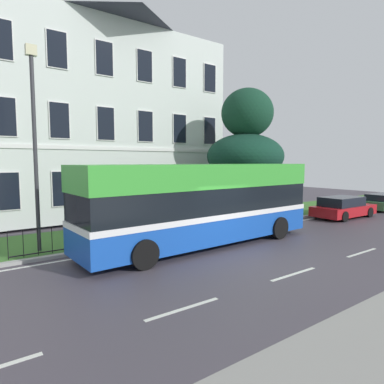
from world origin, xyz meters
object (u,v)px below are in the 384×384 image
(parked_hatchback_00, at_px, (343,207))
(street_lamp_post, at_px, (35,136))
(georgian_townhouse, at_px, (95,109))
(single_decker_bus, at_px, (203,203))
(litter_bin, at_px, (200,214))
(evergreen_tree, at_px, (246,172))

(parked_hatchback_00, xyz_separation_m, street_lamp_post, (-16.46, 2.23, 3.63))
(georgian_townhouse, height_order, single_decker_bus, georgian_townhouse)
(litter_bin, bearing_deg, georgian_townhouse, 102.58)
(single_decker_bus, bearing_deg, parked_hatchback_00, -0.42)
(evergreen_tree, distance_m, litter_bin, 4.84)
(evergreen_tree, xyz_separation_m, street_lamp_post, (-11.87, -1.33, 1.54))
(parked_hatchback_00, distance_m, litter_bin, 9.20)
(single_decker_bus, distance_m, parked_hatchback_00, 10.92)
(street_lamp_post, bearing_deg, evergreen_tree, 6.38)
(georgian_townhouse, distance_m, single_decker_bus, 12.95)
(single_decker_bus, bearing_deg, street_lamp_post, 153.35)
(evergreen_tree, bearing_deg, parked_hatchback_00, -37.72)
(georgian_townhouse, xyz_separation_m, single_decker_bus, (0.02, -11.86, -5.20))
(single_decker_bus, height_order, street_lamp_post, street_lamp_post)
(parked_hatchback_00, height_order, litter_bin, litter_bin)
(evergreen_tree, xyz_separation_m, single_decker_bus, (-6.27, -3.88, -1.00))
(evergreen_tree, height_order, street_lamp_post, evergreen_tree)
(georgian_townhouse, xyz_separation_m, parked_hatchback_00, (10.88, -11.53, -6.29))
(georgian_townhouse, height_order, evergreen_tree, georgian_townhouse)
(georgian_townhouse, bearing_deg, single_decker_bus, -89.91)
(evergreen_tree, relative_size, single_decker_bus, 0.79)
(georgian_townhouse, relative_size, litter_bin, 12.70)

